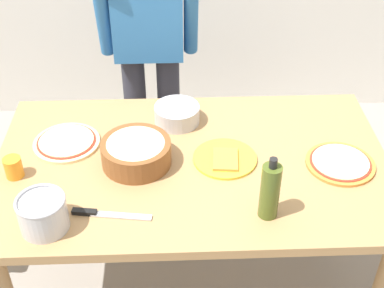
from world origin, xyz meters
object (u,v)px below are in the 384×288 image
(popcorn_bowl, at_px, (136,150))
(cup_orange, at_px, (13,167))
(pizza_raw_on_board, at_px, (67,142))
(chef_knife, at_px, (102,214))
(steel_pot, at_px, (43,213))
(person_cook, at_px, (149,38))
(olive_oil_bottle, at_px, (270,191))
(dining_table, at_px, (192,178))
(mixing_bowl_steel, at_px, (177,114))
(plate_with_slice, at_px, (225,159))
(pizza_cooked_on_tray, at_px, (340,163))

(popcorn_bowl, relative_size, cup_orange, 3.29)
(pizza_raw_on_board, relative_size, chef_knife, 0.96)
(steel_pot, xyz_separation_m, chef_knife, (0.19, 0.05, -0.06))
(person_cook, relative_size, olive_oil_bottle, 6.33)
(dining_table, height_order, olive_oil_bottle, olive_oil_bottle)
(mixing_bowl_steel, bearing_deg, chef_knife, -116.01)
(mixing_bowl_steel, xyz_separation_m, olive_oil_bottle, (0.31, -0.59, 0.07))
(person_cook, height_order, cup_orange, person_cook)
(popcorn_bowl, height_order, steel_pot, steel_pot)
(plate_with_slice, height_order, popcorn_bowl, popcorn_bowl)
(steel_pot, height_order, cup_orange, steel_pot)
(mixing_bowl_steel, bearing_deg, popcorn_bowl, -120.98)
(pizza_raw_on_board, xyz_separation_m, chef_knife, (0.19, -0.43, -0.00))
(dining_table, height_order, chef_knife, chef_knife)
(pizza_raw_on_board, height_order, plate_with_slice, plate_with_slice)
(pizza_cooked_on_tray, height_order, popcorn_bowl, popcorn_bowl)
(steel_pot, bearing_deg, pizza_raw_on_board, 89.65)
(olive_oil_bottle, bearing_deg, plate_with_slice, 111.74)
(pizza_raw_on_board, bearing_deg, plate_with_slice, -11.66)
(plate_with_slice, bearing_deg, pizza_cooked_on_tray, -5.90)
(dining_table, xyz_separation_m, mixing_bowl_steel, (-0.06, 0.28, 0.13))
(mixing_bowl_steel, distance_m, chef_knife, 0.64)
(mixing_bowl_steel, height_order, cup_orange, cup_orange)
(dining_table, bearing_deg, chef_knife, -139.13)
(pizza_cooked_on_tray, height_order, steel_pot, steel_pot)
(olive_oil_bottle, bearing_deg, mixing_bowl_steel, 117.86)
(olive_oil_bottle, bearing_deg, chef_knife, 178.17)
(cup_orange, bearing_deg, popcorn_bowl, 8.03)
(pizza_cooked_on_tray, bearing_deg, plate_with_slice, 174.10)
(olive_oil_bottle, bearing_deg, steel_pot, -177.78)
(cup_orange, height_order, chef_knife, cup_orange)
(plate_with_slice, xyz_separation_m, chef_knife, (-0.47, -0.29, -0.00))
(mixing_bowl_steel, relative_size, cup_orange, 2.35)
(plate_with_slice, relative_size, cup_orange, 3.06)
(pizza_cooked_on_tray, distance_m, popcorn_bowl, 0.82)
(plate_with_slice, xyz_separation_m, mixing_bowl_steel, (-0.19, 0.28, 0.03))
(person_cook, bearing_deg, dining_table, -76.03)
(dining_table, height_order, pizza_cooked_on_tray, pizza_cooked_on_tray)
(pizza_raw_on_board, distance_m, cup_orange, 0.26)
(dining_table, height_order, steel_pot, steel_pot)
(mixing_bowl_steel, bearing_deg, person_cook, 105.45)
(person_cook, relative_size, steel_pot, 9.34)
(person_cook, relative_size, cup_orange, 19.06)
(pizza_cooked_on_tray, xyz_separation_m, mixing_bowl_steel, (-0.65, 0.33, 0.03))
(pizza_cooked_on_tray, xyz_separation_m, cup_orange, (-1.29, -0.02, 0.03))
(pizza_raw_on_board, xyz_separation_m, steel_pot, (-0.00, -0.48, 0.06))
(popcorn_bowl, relative_size, steel_pot, 1.61)
(mixing_bowl_steel, bearing_deg, plate_with_slice, -56.04)
(olive_oil_bottle, height_order, chef_knife, olive_oil_bottle)
(dining_table, xyz_separation_m, olive_oil_bottle, (0.26, -0.31, 0.20))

